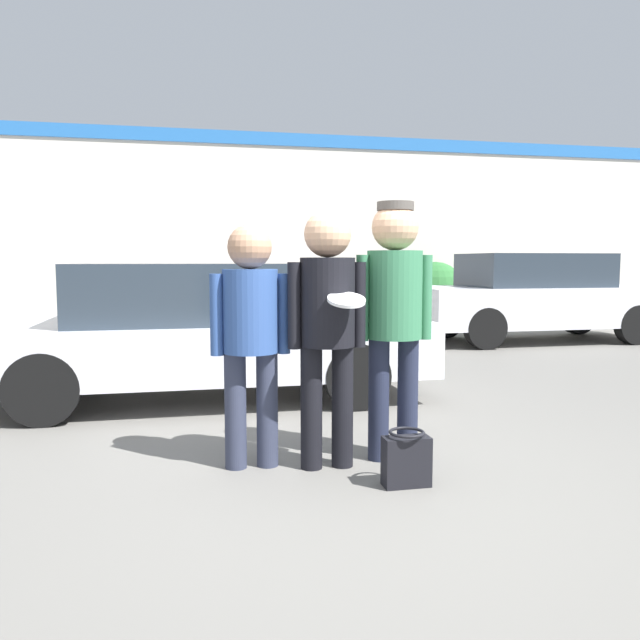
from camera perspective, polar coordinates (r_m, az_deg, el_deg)
The scene contains 9 objects.
ground_plane at distance 4.31m, azimuth 1.19°, elevation -13.98°, with size 56.00×56.00×0.00m, color #66635E.
storefront_building at distance 14.97m, azimuth -8.61°, elevation 8.47°, with size 24.00×0.22×4.44m.
person_left at distance 4.29m, azimuth -6.37°, elevation -0.32°, with size 0.55×0.38×1.68m.
person_middle_with_frisbee at distance 4.24m, azimuth 0.66°, elevation 0.59°, with size 0.54×0.57×1.77m.
person_right at distance 4.46m, azimuth 6.81°, elevation 1.59°, with size 0.56×0.39×1.84m.
parked_car_near at distance 6.64m, azimuth -10.79°, elevation -0.92°, with size 4.57×1.95×1.41m.
parked_car_far at distance 11.81m, azimuth 19.10°, elevation 1.98°, with size 4.50×1.82×1.56m.
shrub at distance 15.20m, azimuth 10.47°, elevation 2.59°, with size 1.42×1.42×1.42m.
handbag at distance 4.10m, azimuth 7.90°, elevation -12.51°, with size 0.30×0.23×0.36m.
Camera 1 is at (-0.94, -3.96, 1.43)m, focal length 35.00 mm.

